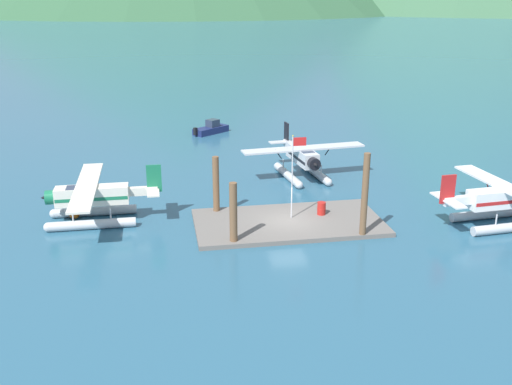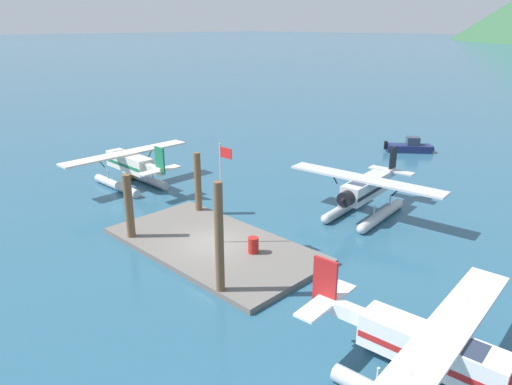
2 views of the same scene
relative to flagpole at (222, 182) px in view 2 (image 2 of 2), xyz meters
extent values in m
plane|color=#285670|center=(-0.43, -0.45, -3.89)|extent=(1200.00, 1200.00, 0.00)
cube|color=#66605B|center=(-0.43, -0.45, -3.74)|extent=(12.54, 6.57, 0.30)
cylinder|color=brown|center=(-4.51, -3.18, -1.87)|extent=(0.48, 0.48, 4.06)
cylinder|color=brown|center=(3.68, -3.52, -1.09)|extent=(0.41, 0.41, 5.60)
cylinder|color=brown|center=(-4.98, 2.25, -1.78)|extent=(0.45, 0.45, 4.22)
cylinder|color=silver|center=(-0.13, 0.00, -0.77)|extent=(0.08, 0.08, 5.65)
cube|color=red|center=(0.32, 0.00, 1.70)|extent=(0.90, 0.03, 0.56)
sphere|color=gold|center=(-0.13, 0.00, 2.10)|extent=(0.10, 0.10, 0.10)
cylinder|color=#AD1E19|center=(2.06, 0.29, -3.15)|extent=(0.58, 0.58, 0.88)
torus|color=#AD1E19|center=(2.06, 0.29, -3.15)|extent=(0.62, 0.62, 0.04)
sphere|color=orange|center=(-14.74, 3.16, -3.54)|extent=(0.71, 0.71, 0.71)
cylinder|color=#B7BABF|center=(4.27, 9.85, -3.57)|extent=(1.24, 5.64, 0.64)
sphere|color=#B7BABF|center=(4.57, 7.07, -3.57)|extent=(0.64, 0.64, 0.64)
cylinder|color=#B7BABF|center=(1.79, 9.58, -3.57)|extent=(1.24, 5.64, 0.64)
sphere|color=#B7BABF|center=(2.09, 6.80, -3.57)|extent=(0.64, 0.64, 0.64)
cylinder|color=#B7BABF|center=(4.40, 8.66, -2.90)|extent=(0.10, 0.10, 0.70)
cylinder|color=#B7BABF|center=(4.14, 11.05, -2.90)|extent=(0.10, 0.10, 0.70)
cylinder|color=#B7BABF|center=(1.91, 8.39, -2.90)|extent=(0.10, 0.10, 0.70)
cylinder|color=#B7BABF|center=(1.66, 10.78, -2.90)|extent=(0.10, 0.10, 0.70)
cube|color=silver|center=(3.03, 9.72, -1.95)|extent=(1.75, 4.91, 1.20)
cube|color=black|center=(3.03, 9.72, -2.05)|extent=(1.76, 4.81, 0.24)
cube|color=#283347|center=(3.14, 8.65, -1.62)|extent=(1.17, 1.21, 0.56)
cube|color=silver|center=(3.06, 9.42, -1.28)|extent=(10.49, 2.51, 0.14)
cylinder|color=black|center=(5.25, 9.66, -1.62)|extent=(0.63, 0.15, 0.84)
cylinder|color=black|center=(0.87, 9.18, -1.62)|extent=(0.63, 0.15, 0.84)
cylinder|color=black|center=(3.32, 7.03, -1.95)|extent=(1.02, 0.70, 0.96)
cone|color=black|center=(3.37, 6.59, -1.95)|extent=(0.40, 0.39, 0.36)
cube|color=silver|center=(2.68, 12.95, -1.85)|extent=(0.67, 2.23, 0.56)
cube|color=black|center=(2.58, 13.85, -1.00)|extent=(0.23, 1.01, 1.90)
cube|color=silver|center=(2.59, 13.75, -1.75)|extent=(3.27, 1.14, 0.10)
cylinder|color=#B7BABF|center=(13.38, -1.70, -3.57)|extent=(5.63, 1.06, 0.64)
cylinder|color=#B7BABF|center=(14.58, -1.60, -2.90)|extent=(0.10, 0.10, 0.70)
cylinder|color=#B7BABF|center=(12.18, -1.79, -2.90)|extent=(0.10, 0.10, 0.70)
cylinder|color=#B7BABF|center=(12.37, -4.28, -2.90)|extent=(0.10, 0.10, 0.70)
cube|color=white|center=(13.48, -2.94, -1.95)|extent=(4.88, 1.60, 1.20)
cube|color=#B21E1E|center=(13.48, -2.94, -2.05)|extent=(4.79, 1.61, 0.24)
cube|color=#283347|center=(14.55, -2.86, -1.62)|extent=(1.18, 1.13, 0.56)
cube|color=white|center=(13.77, -2.92, -1.28)|extent=(2.18, 10.48, 0.14)
cylinder|color=#B21E1E|center=(13.61, -0.73, -1.62)|extent=(0.13, 0.63, 0.84)
cylinder|color=#B21E1E|center=(13.94, -5.11, -1.62)|extent=(0.13, 0.63, 0.84)
cube|color=white|center=(10.23, -3.19, -1.85)|extent=(2.23, 0.60, 0.56)
cube|color=#B21E1E|center=(9.34, -3.26, -1.00)|extent=(1.01, 0.20, 1.90)
cube|color=white|center=(9.44, -3.25, -1.75)|extent=(1.04, 3.25, 0.10)
cylinder|color=#B7BABF|center=(-13.33, 0.99, -3.57)|extent=(5.60, 0.65, 0.64)
sphere|color=#B7BABF|center=(-16.13, 0.99, -3.57)|extent=(0.64, 0.64, 0.64)
cylinder|color=#B7BABF|center=(-13.33, 3.49, -3.57)|extent=(5.60, 0.65, 0.64)
sphere|color=#B7BABF|center=(-16.13, 3.49, -3.57)|extent=(0.64, 0.64, 0.64)
cylinder|color=#B7BABF|center=(-14.53, 0.99, -2.90)|extent=(0.10, 0.10, 0.70)
cylinder|color=#B7BABF|center=(-12.13, 1.00, -2.90)|extent=(0.10, 0.10, 0.70)
cylinder|color=#B7BABF|center=(-14.53, 3.49, -2.90)|extent=(0.10, 0.10, 0.70)
cylinder|color=#B7BABF|center=(-12.13, 3.50, -2.90)|extent=(0.10, 0.10, 0.70)
cube|color=silver|center=(-13.33, 2.24, -1.95)|extent=(4.80, 1.25, 1.20)
cube|color=#196B47|center=(-13.33, 2.24, -2.05)|extent=(4.71, 1.27, 0.24)
cube|color=#283347|center=(-14.41, 2.24, -1.62)|extent=(1.10, 1.06, 0.56)
cube|color=silver|center=(-13.63, 2.24, -1.28)|extent=(1.41, 10.40, 0.14)
cylinder|color=#196B47|center=(-13.62, 0.04, -1.62)|extent=(0.08, 0.62, 0.84)
cylinder|color=#196B47|center=(-13.63, 4.44, -1.62)|extent=(0.08, 0.62, 0.84)
cylinder|color=#196B47|center=(-16.03, 2.24, -1.95)|extent=(0.60, 0.96, 0.96)
cone|color=black|center=(-16.48, 2.24, -1.95)|extent=(0.35, 0.36, 0.36)
cube|color=silver|center=(-10.08, 2.25, -1.85)|extent=(2.20, 0.44, 0.56)
cube|color=#196B47|center=(-9.18, 2.25, -1.00)|extent=(1.00, 0.12, 1.90)
cube|color=silver|center=(-9.28, 2.25, -1.75)|extent=(0.80, 3.20, 0.10)
cube|color=navy|center=(-2.93, 27.32, -3.54)|extent=(4.23, 3.77, 0.70)
sphere|color=navy|center=(-1.27, 28.61, -3.54)|extent=(0.70, 0.70, 0.70)
cube|color=#283347|center=(-2.69, 27.50, -2.79)|extent=(1.62, 1.61, 0.80)
cube|color=black|center=(-4.73, 25.91, -3.29)|extent=(0.47, 0.48, 0.80)
camera|label=1|loc=(-8.79, -36.14, 10.94)|focal=41.13mm
camera|label=2|loc=(18.49, -16.30, 8.11)|focal=33.56mm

